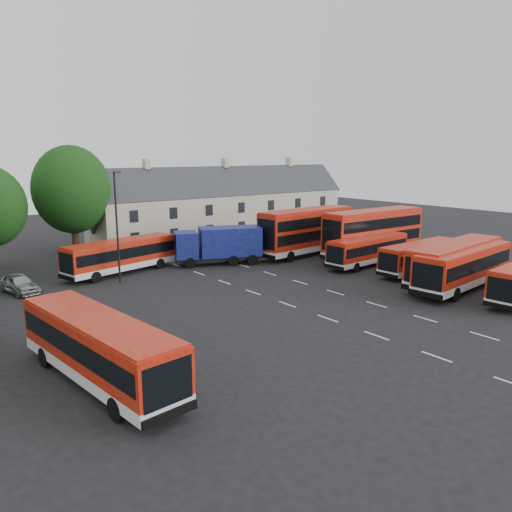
# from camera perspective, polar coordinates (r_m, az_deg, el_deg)

# --- Properties ---
(ground) EXTENTS (140.00, 140.00, 0.00)m
(ground) POSITION_cam_1_polar(r_m,az_deg,el_deg) (34.69, 5.80, -6.28)
(ground) COLOR black
(ground) RESTS_ON ground
(lane_markings) EXTENTS (5.15, 33.80, 0.01)m
(lane_markings) POSITION_cam_1_polar(r_m,az_deg,el_deg) (37.72, 6.45, -4.81)
(lane_markings) COLOR beige
(lane_markings) RESTS_ON ground
(terrace_houses) EXTENTS (35.70, 7.13, 10.06)m
(terrace_houses) POSITION_cam_1_polar(r_m,az_deg,el_deg) (65.56, -3.50, 5.68)
(terrace_houses) COLOR beige
(terrace_houses) RESTS_ON ground
(bus_row_b) EXTENTS (11.96, 3.76, 3.33)m
(bus_row_b) POSITION_cam_1_polar(r_m,az_deg,el_deg) (42.86, 22.65, -0.90)
(bus_row_b) COLOR silver
(bus_row_b) RESTS_ON ground
(bus_row_c) EXTENTS (12.47, 4.15, 3.46)m
(bus_row_c) POSITION_cam_1_polar(r_m,az_deg,el_deg) (44.25, 21.87, -0.37)
(bus_row_c) COLOR silver
(bus_row_c) RESTS_ON ground
(bus_row_d) EXTENTS (9.82, 2.53, 2.76)m
(bus_row_d) POSITION_cam_1_polar(r_m,az_deg,el_deg) (47.33, 18.29, 0.11)
(bus_row_d) COLOR silver
(bus_row_d) RESTS_ON ground
(bus_row_e) EXTENTS (10.06, 2.91, 2.81)m
(bus_row_e) POSITION_cam_1_polar(r_m,az_deg,el_deg) (49.19, 12.68, 0.87)
(bus_row_e) COLOR silver
(bus_row_e) RESTS_ON ground
(bus_dd_south) EXTENTS (12.27, 3.06, 5.01)m
(bus_dd_south) POSITION_cam_1_polar(r_m,az_deg,el_deg) (52.58, 13.26, 2.81)
(bus_dd_south) COLOR silver
(bus_dd_south) RESTS_ON ground
(bus_dd_north) EXTENTS (12.15, 3.73, 4.91)m
(bus_dd_north) POSITION_cam_1_polar(r_m,az_deg,el_deg) (53.12, 5.81, 3.09)
(bus_dd_north) COLOR silver
(bus_dd_north) RESTS_ON ground
(bus_west) EXTENTS (3.78, 11.58, 3.22)m
(bus_west) POSITION_cam_1_polar(r_m,az_deg,el_deg) (24.67, -17.55, -9.60)
(bus_west) COLOR silver
(bus_west) RESTS_ON ground
(bus_north) EXTENTS (11.03, 4.71, 3.04)m
(bus_north) POSITION_cam_1_polar(r_m,az_deg,el_deg) (46.37, -15.16, 0.27)
(bus_north) COLOR silver
(bus_north) RESTS_ON ground
(box_truck) EXTENTS (8.63, 5.67, 3.63)m
(box_truck) POSITION_cam_1_polar(r_m,az_deg,el_deg) (48.60, -4.21, 1.41)
(box_truck) COLOR black
(box_truck) RESTS_ON ground
(silver_car) EXTENTS (2.67, 4.63, 1.48)m
(silver_car) POSITION_cam_1_polar(r_m,az_deg,el_deg) (42.86, -25.48, -2.87)
(silver_car) COLOR #9C9EA3
(silver_car) RESTS_ON ground
(lamppost) EXTENTS (0.64, 0.27, 9.23)m
(lamppost) POSITION_cam_1_polar(r_m,az_deg,el_deg) (42.61, -15.59, 3.51)
(lamppost) COLOR black
(lamppost) RESTS_ON ground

